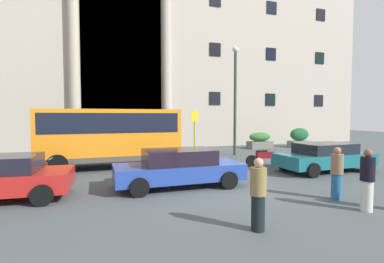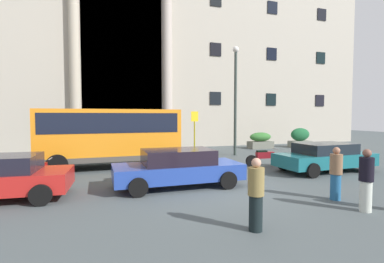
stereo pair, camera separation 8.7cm
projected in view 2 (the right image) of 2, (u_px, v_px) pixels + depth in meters
name	position (u px, v px, depth m)	size (l,w,h in m)	color
ground_plane	(219.00, 190.00, 10.04)	(80.00, 64.00, 0.12)	#475051
office_building_facade	(142.00, 44.00, 26.09)	(40.55, 9.63, 18.32)	#B2A999
orange_minibus	(111.00, 133.00, 14.08)	(6.57, 2.74, 2.87)	orange
bus_stop_sign	(195.00, 130.00, 17.12)	(0.44, 0.08, 2.82)	#999513
hedge_planter_east	(116.00, 145.00, 18.93)	(2.12, 0.72, 1.37)	slate
hedge_planter_far_east	(300.00, 138.00, 23.34)	(1.80, 0.87, 1.57)	slate
hedge_planter_west	(260.00, 141.00, 22.43)	(1.91, 0.94, 1.27)	slate
parked_compact_extra	(325.00, 157.00, 13.10)	(4.61, 2.17, 1.30)	#19626B
parked_sedan_second	(178.00, 167.00, 10.27)	(4.57, 2.02, 1.35)	#24429D
motorcycle_far_end	(264.00, 157.00, 14.39)	(2.08, 0.55, 0.89)	black
motorcycle_near_kerb	(34.00, 170.00, 11.03)	(1.94, 0.55, 0.89)	black
pedestrian_man_crossing	(256.00, 194.00, 6.29)	(0.36, 0.36, 1.63)	black
pedestrian_man_red_shirt	(336.00, 174.00, 8.63)	(0.36, 0.36, 1.61)	#225B8B
pedestrian_child_trailing	(366.00, 180.00, 7.56)	(0.36, 0.36, 1.68)	silver
lamppost_plaza_centre	(235.00, 92.00, 18.33)	(0.40, 0.40, 7.00)	#323E39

